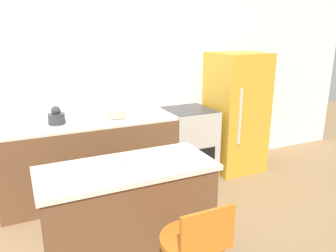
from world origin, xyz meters
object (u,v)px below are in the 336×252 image
(kettle, at_px, (56,117))
(mixing_bowl, at_px, (117,114))
(refrigerator, at_px, (235,112))
(oven_range, at_px, (189,143))

(kettle, bearing_deg, mixing_bowl, 0.00)
(kettle, height_order, mixing_bowl, kettle)
(refrigerator, height_order, kettle, refrigerator)
(mixing_bowl, bearing_deg, kettle, -180.00)
(refrigerator, height_order, mixing_bowl, refrigerator)
(refrigerator, bearing_deg, kettle, 179.15)
(refrigerator, distance_m, kettle, 2.39)
(refrigerator, relative_size, mixing_bowl, 7.94)
(oven_range, xyz_separation_m, kettle, (-1.66, 0.01, 0.55))
(refrigerator, relative_size, kettle, 8.22)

